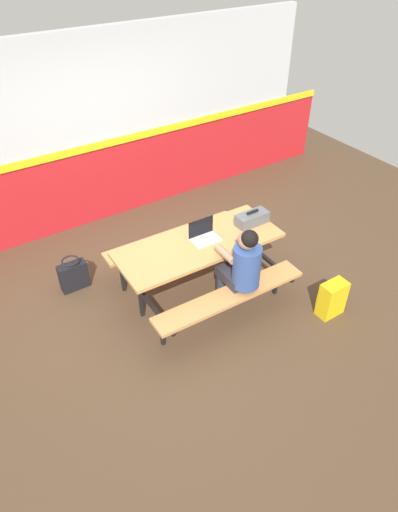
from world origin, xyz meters
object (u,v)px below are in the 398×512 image
laptop_silver (204,235)px  tote_bag_bright (73,275)px  student_nearer (242,266)px  backpack_dark (331,299)px  picnic_table_main (199,254)px  toolbox_grey (252,218)px

laptop_silver → tote_bag_bright: size_ratio=0.76×
student_nearer → backpack_dark: bearing=-32.4°
laptop_silver → backpack_dark: laptop_silver is taller
picnic_table_main → laptop_silver: laptop_silver is taller
picnic_table_main → backpack_dark: 1.59m
student_nearer → laptop_silver: student_nearer is taller
picnic_table_main → backpack_dark: picnic_table_main is taller
picnic_table_main → toolbox_grey: size_ratio=4.79×
student_nearer → laptop_silver: size_ratio=3.71×
laptop_silver → student_nearer: bearing=-81.7°
laptop_silver → tote_bag_bright: laptop_silver is taller
laptop_silver → toolbox_grey: bearing=-4.7°
student_nearer → laptop_silver: bearing=98.3°
laptop_silver → tote_bag_bright: (-1.32, 0.86, -0.59)m
picnic_table_main → laptop_silver: 0.23m
tote_bag_bright → picnic_table_main: bearing=-36.0°
tote_bag_bright → laptop_silver: bearing=-33.1°
toolbox_grey → backpack_dark: toolbox_grey is taller
toolbox_grey → tote_bag_bright: 2.26m
picnic_table_main → backpack_dark: size_ratio=4.35×
laptop_silver → toolbox_grey: laptop_silver is taller
laptop_silver → toolbox_grey: size_ratio=0.81×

